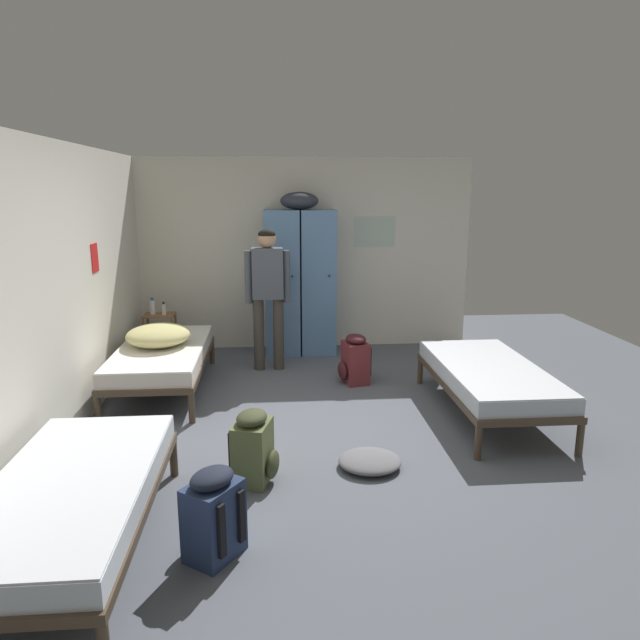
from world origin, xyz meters
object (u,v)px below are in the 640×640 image
bed_left_front (71,495)px  locker_bank (300,279)px  backpack_olive (254,448)px  backpack_maroon (355,360)px  bed_left_rear (162,356)px  person_traveler (268,286)px  lotion_bottle (164,309)px  water_bottle (152,307)px  bedding_heap (158,335)px  backpack_navy (212,515)px  shelf_unit (160,332)px  bed_right (489,376)px  clothes_pile_grey (370,461)px

bed_left_front → locker_bank: bearing=70.0°
backpack_olive → backpack_maroon: (1.04, 2.14, 0.00)m
bed_left_rear → backpack_maroon: backpack_maroon is taller
backpack_olive → person_traveler: bearing=88.0°
backpack_olive → lotion_bottle: bearing=110.4°
water_bottle → bedding_heap: bearing=-76.1°
locker_bank → bed_left_rear: size_ratio=1.09×
lotion_bottle → backpack_navy: size_ratio=0.30×
locker_bank → shelf_unit: (-1.78, -0.14, -0.62)m
bed_right → water_bottle: bearing=148.4°
water_bottle → shelf_unit: bearing=-14.0°
person_traveler → backpack_navy: bearing=-95.0°
person_traveler → clothes_pile_grey: bearing=-72.9°
bedding_heap → water_bottle: 1.24m
shelf_unit → lotion_bottle: 0.31m
shelf_unit → bedding_heap: 1.22m
bed_left_rear → bedding_heap: bearing=126.3°
shelf_unit → person_traveler: bearing=-22.6°
bed_right → backpack_maroon: (-1.14, 1.01, -0.12)m
person_traveler → backpack_maroon: bearing=-31.1°
backpack_navy → bed_right: bearing=39.7°
lotion_bottle → clothes_pile_grey: lotion_bottle is taller
bed_right → person_traveler: size_ratio=1.15×
bed_left_front → bed_right: same height
locker_bank → person_traveler: (-0.41, -0.72, 0.03)m
shelf_unit → person_traveler: person_traveler is taller
bedding_heap → bed_right: bearing=-16.8°
lotion_bottle → bed_right: bearing=-32.0°
person_traveler → backpack_maroon: 1.33m
bedding_heap → backpack_navy: bedding_heap is taller
bed_left_front → backpack_navy: size_ratio=3.45×
bed_left_rear → person_traveler: 1.44m
lotion_bottle → backpack_olive: size_ratio=0.30×
locker_bank → water_bottle: 1.89m
bed_right → backpack_maroon: 1.53m
bedding_heap → backpack_maroon: 2.13m
bedding_heap → person_traveler: size_ratio=0.44×
locker_bank → bed_left_rear: locker_bank is taller
bedding_heap → clothes_pile_grey: 2.81m
bed_left_rear → water_bottle: 1.32m
lotion_bottle → backpack_maroon: 2.53m
bed_left_rear → person_traveler: (1.12, 0.65, 0.62)m
backpack_navy → locker_bank: bearing=80.5°
shelf_unit → bed_left_rear: size_ratio=0.30×
locker_bank → bedding_heap: (-1.56, -1.32, -0.37)m
locker_bank → bed_right: (1.68, -2.30, -0.59)m
bed_right → lotion_bottle: 4.00m
bed_left_rear → backpack_maroon: (2.07, 0.08, -0.12)m
bed_right → backpack_navy: backpack_navy is taller
backpack_navy → clothes_pile_grey: 1.51m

